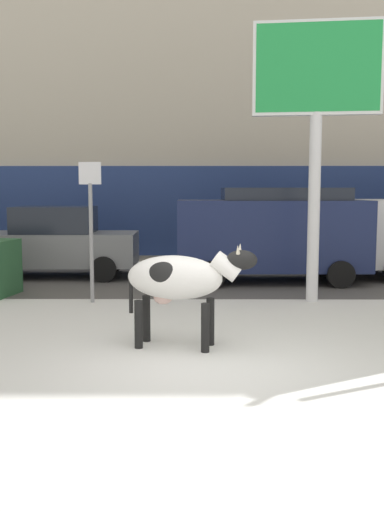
{
  "coord_description": "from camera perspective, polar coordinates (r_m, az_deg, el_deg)",
  "views": [
    {
      "loc": [
        -0.16,
        -7.18,
        2.29
      ],
      "look_at": [
        -0.24,
        3.05,
        1.1
      ],
      "focal_mm": 40.57,
      "sensor_mm": 36.0,
      "label": 1
    }
  ],
  "objects": [
    {
      "name": "street_sign",
      "position": [
        11.75,
        -9.94,
        3.5
      ],
      "size": [
        0.44,
        0.08,
        2.82
      ],
      "color": "gray",
      "rests_on": "ground"
    },
    {
      "name": "cow_holstein",
      "position": [
        8.32,
        -1.38,
        -2.3
      ],
      "size": [
        1.94,
        0.88,
        1.54
      ],
      "color": "silver",
      "rests_on": "ground"
    },
    {
      "name": "billboard",
      "position": [
        12.11,
        12.22,
        16.1
      ],
      "size": [
        2.53,
        0.49,
        5.56
      ],
      "color": "silver",
      "rests_on": "ground"
    },
    {
      "name": "pedestrian_near_billboard",
      "position": [
        18.04,
        9.67,
        2.05
      ],
      "size": [
        0.36,
        0.24,
        1.73
      ],
      "color": "#282833",
      "rests_on": "ground"
    },
    {
      "name": "road_strip",
      "position": [
        14.85,
        1.04,
        -2.23
      ],
      "size": [
        60.0,
        5.6,
        0.01
      ],
      "primitive_type": "cube",
      "color": "#514F4C",
      "rests_on": "ground"
    },
    {
      "name": "car_grey_sedan",
      "position": [
        15.46,
        -13.31,
        1.32
      ],
      "size": [
        4.23,
        2.03,
        1.84
      ],
      "color": "slate",
      "rests_on": "ground"
    },
    {
      "name": "building_facade",
      "position": [
        21.62,
        0.89,
        17.81
      ],
      "size": [
        44.0,
        6.1,
        13.0
      ],
      "color": "#BCB29E",
      "rests_on": "ground"
    },
    {
      "name": "ground_plane",
      "position": [
        7.54,
        1.64,
        -11.05
      ],
      "size": [
        120.0,
        120.0,
        0.0
      ],
      "primitive_type": "plane",
      "color": "white"
    },
    {
      "name": "car_navy_van",
      "position": [
        14.37,
        7.92,
        2.38
      ],
      "size": [
        4.63,
        2.18,
        2.32
      ],
      "color": "#19234C",
      "rests_on": "ground"
    }
  ]
}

